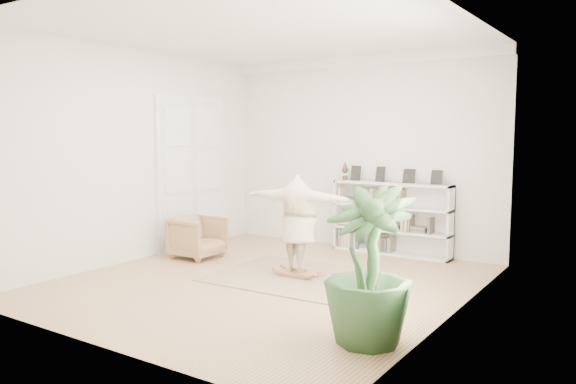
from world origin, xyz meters
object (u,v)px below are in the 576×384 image
object	(u,v)px
bookshelf	(391,219)
rocker_board	(298,273)
person	(298,221)
houseplant	(369,266)
armchair	(198,237)

from	to	relation	value
bookshelf	rocker_board	world-z (taller)	bookshelf
person	houseplant	world-z (taller)	houseplant
person	houseplant	xyz separation A→B (m)	(2.05, -1.85, -0.05)
person	rocker_board	bearing A→B (deg)	43.15
person	houseplant	size ratio (longest dim) A/B	1.10
bookshelf	houseplant	bearing A→B (deg)	-69.72
armchair	person	world-z (taller)	person
armchair	houseplant	xyz separation A→B (m)	(4.25, -2.03, 0.46)
bookshelf	person	size ratio (longest dim) A/B	1.21
armchair	bookshelf	bearing A→B (deg)	-50.42
armchair	person	distance (m)	2.27
person	bookshelf	bearing A→B (deg)	-103.64
rocker_board	houseplant	world-z (taller)	houseplant
bookshelf	rocker_board	bearing A→B (deg)	-101.79
rocker_board	houseplant	distance (m)	2.86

